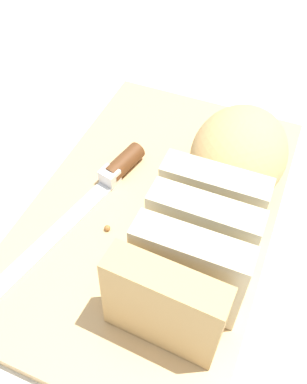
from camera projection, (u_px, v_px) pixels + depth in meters
name	position (u px, v px, depth m)	size (l,w,h in m)	color
ground_plane	(154.00, 217.00, 0.52)	(3.00, 3.00, 0.00)	silver
cutting_board	(154.00, 212.00, 0.52)	(0.45, 0.29, 0.02)	tan
bread_loaf	(219.00, 195.00, 0.46)	(0.31, 0.12, 0.10)	tan
bread_knife	(108.00, 179.00, 0.53)	(0.25, 0.07, 0.02)	silver
crumb_near_knife	(192.00, 204.00, 0.51)	(0.01, 0.01, 0.01)	#996633
crumb_near_loaf	(194.00, 173.00, 0.54)	(0.01, 0.01, 0.01)	#996633
crumb_stray_left	(215.00, 208.00, 0.50)	(0.00, 0.00, 0.00)	#996633
crumb_stray_right	(107.00, 228.00, 0.48)	(0.01, 0.01, 0.01)	#996633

